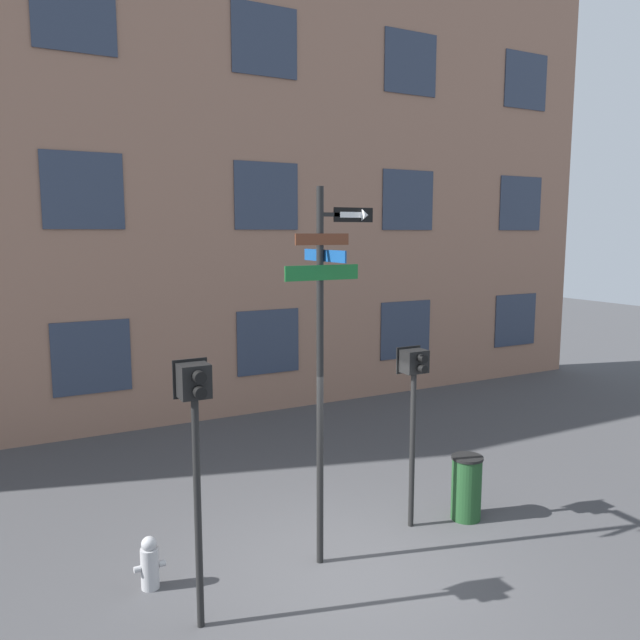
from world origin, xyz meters
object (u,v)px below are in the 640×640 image
(pedestrian_signal_right, at_px, (414,388))
(trash_bin, at_px, (466,487))
(pedestrian_signal_left, at_px, (195,424))
(fire_hydrant, at_px, (150,563))
(street_sign_pole, at_px, (324,346))

(pedestrian_signal_right, height_order, trash_bin, pedestrian_signal_right)
(pedestrian_signal_right, bearing_deg, trash_bin, -12.18)
(pedestrian_signal_left, bearing_deg, fire_hydrant, 107.42)
(street_sign_pole, bearing_deg, trash_bin, 2.00)
(street_sign_pole, distance_m, trash_bin, 3.45)
(pedestrian_signal_left, xyz_separation_m, fire_hydrant, (-0.32, 1.02, -1.98))
(pedestrian_signal_left, relative_size, trash_bin, 3.04)
(pedestrian_signal_right, distance_m, trash_bin, 1.83)
(fire_hydrant, height_order, trash_bin, trash_bin)
(pedestrian_signal_left, bearing_deg, street_sign_pole, 17.30)
(trash_bin, bearing_deg, street_sign_pole, -178.00)
(fire_hydrant, bearing_deg, pedestrian_signal_left, -72.58)
(fire_hydrant, distance_m, trash_bin, 4.66)
(pedestrian_signal_right, bearing_deg, street_sign_pole, -170.28)
(pedestrian_signal_left, xyz_separation_m, pedestrian_signal_right, (3.45, 0.85, -0.21))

